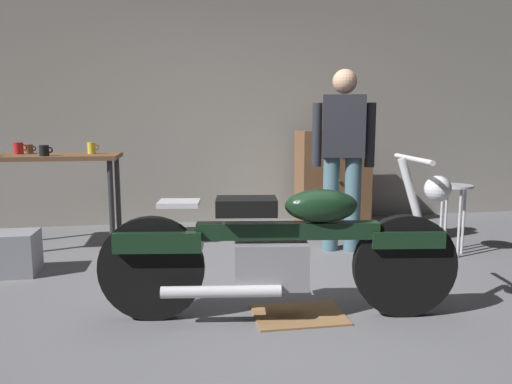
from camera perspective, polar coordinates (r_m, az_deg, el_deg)
The scene contains 13 objects.
ground_plane at distance 3.30m, azimuth 2.15°, elevation -13.03°, with size 12.00×12.00×0.00m, color slate.
back_wall at distance 5.85m, azimuth -3.42°, elevation 11.74°, with size 8.00×0.12×3.10m, color gray.
workbench at distance 4.87m, azimuth -23.47°, elevation 2.78°, with size 1.30×0.64×0.90m.
motorcycle at distance 2.93m, azimuth 3.13°, elevation -6.51°, with size 2.18×0.62×1.00m.
person_standing at distance 4.50m, azimuth 10.28°, elevation 4.69°, with size 0.55×0.32×1.67m.
shop_stool at distance 4.68m, azimuth 22.39°, elevation -0.93°, with size 0.32×0.32×0.64m.
wooden_dresser at distance 5.64m, azimuth 9.05°, elevation 1.60°, with size 0.80×0.47×1.10m.
drip_tray at distance 3.11m, azimuth 5.10°, elevation -14.31°, with size 0.56×0.40×0.01m, color olive.
storage_bin at distance 4.29m, azimuth -27.34°, elevation -6.50°, with size 0.44×0.32×0.34m, color gray.
mug_yellow_tall at distance 4.81m, azimuth -18.89°, elevation 4.96°, with size 0.11×0.07×0.11m.
mug_red_diner at distance 5.02m, azimuth -26.33°, elevation 4.67°, with size 0.12×0.09×0.11m.
mug_brown_stoneware at distance 5.12m, azimuth -25.34°, elevation 4.66°, with size 0.11×0.08×0.09m.
mug_black_matte at distance 4.64m, azimuth -23.80°, elevation 4.52°, with size 0.12×0.08×0.10m.
Camera 1 is at (-0.63, -3.01, 1.20)m, focal length 33.73 mm.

